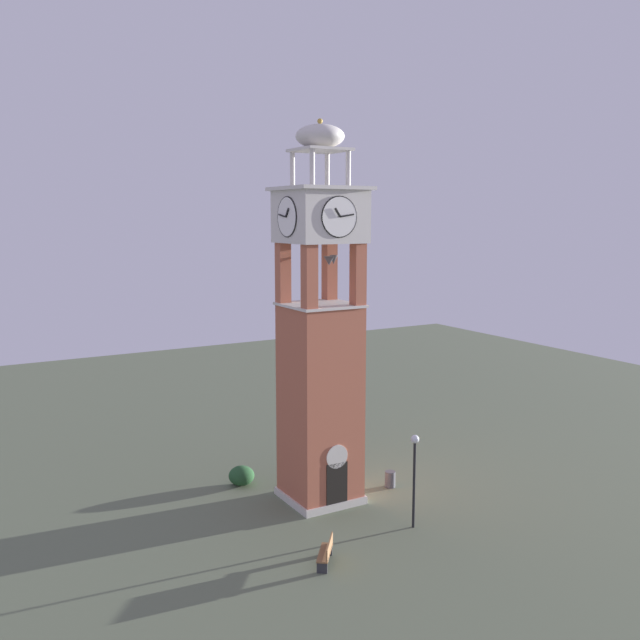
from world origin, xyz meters
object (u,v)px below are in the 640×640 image
(clock_tower, at_px, (320,350))
(trash_bin, at_px, (390,479))
(park_bench, at_px, (326,552))
(lamp_post, at_px, (414,464))

(clock_tower, bearing_deg, trash_bin, -7.14)
(park_bench, xyz_separation_m, trash_bin, (6.65, 5.06, -0.08))
(park_bench, height_order, lamp_post, lamp_post)
(park_bench, bearing_deg, clock_tower, 62.21)
(clock_tower, height_order, park_bench, clock_tower)
(clock_tower, height_order, trash_bin, clock_tower)
(clock_tower, xyz_separation_m, lamp_post, (1.96, -4.64, -4.35))
(clock_tower, distance_m, lamp_post, 6.66)
(clock_tower, bearing_deg, lamp_post, -67.13)
(clock_tower, height_order, lamp_post, clock_tower)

